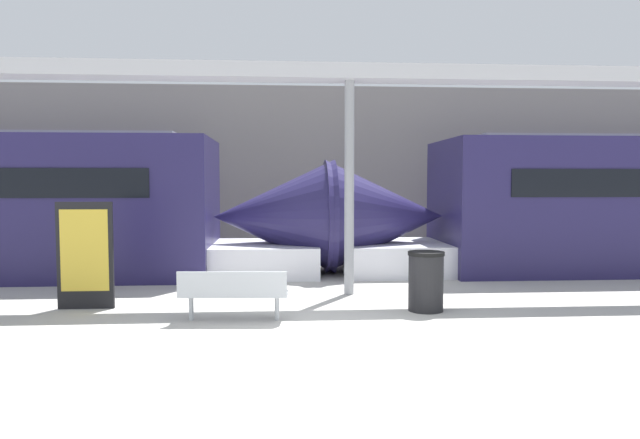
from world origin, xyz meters
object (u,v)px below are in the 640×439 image
bench_near (233,291)px  poster_board (85,255)px  trash_bin (426,281)px  support_column_near (349,189)px

bench_near → poster_board: size_ratio=0.93×
trash_bin → support_column_near: support_column_near is taller
trash_bin → poster_board: bearing=174.6°
poster_board → support_column_near: support_column_near is taller
support_column_near → poster_board: bearing=-168.1°
bench_near → trash_bin: trash_bin is taller
bench_near → support_column_near: bearing=48.8°
trash_bin → bench_near: bearing=-170.4°
bench_near → trash_bin: 3.13m
trash_bin → poster_board: size_ratio=0.55×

